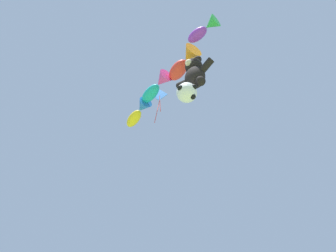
# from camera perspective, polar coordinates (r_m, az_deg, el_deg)

# --- Properties ---
(teddy_bear_kite) EXTENTS (2.10, 0.92, 2.13)m
(teddy_bear_kite) POSITION_cam_1_polar(r_m,az_deg,el_deg) (14.72, 4.63, 9.03)
(teddy_bear_kite) COLOR black
(soccer_ball_kite) EXTENTS (0.95, 0.95, 0.88)m
(soccer_ball_kite) POSITION_cam_1_polar(r_m,az_deg,el_deg) (13.61, 3.32, 5.84)
(soccer_ball_kite) COLOR white
(fish_kite_violet) EXTENTS (1.60, 0.70, 0.67)m
(fish_kite_violet) POSITION_cam_1_polar(r_m,az_deg,el_deg) (15.52, 6.32, 16.38)
(fish_kite_violet) COLOR purple
(fish_kite_crimson) EXTENTS (2.13, 1.25, 0.91)m
(fish_kite_crimson) POSITION_cam_1_polar(r_m,az_deg,el_deg) (16.33, 2.78, 10.95)
(fish_kite_crimson) COLOR red
(fish_kite_teal) EXTENTS (2.25, 1.05, 0.79)m
(fish_kite_teal) POSITION_cam_1_polar(r_m,az_deg,el_deg) (17.19, -2.07, 6.81)
(fish_kite_teal) COLOR #19ADB2
(fish_kite_goldfin) EXTENTS (2.17, 1.16, 0.76)m
(fish_kite_goldfin) POSITION_cam_1_polar(r_m,az_deg,el_deg) (18.22, -5.22, 2.33)
(fish_kite_goldfin) COLOR yellow
(diamond_kite) EXTENTS (0.72, 0.62, 2.83)m
(diamond_kite) POSITION_cam_1_polar(r_m,az_deg,el_deg) (17.84, -1.59, 4.88)
(diamond_kite) COLOR blue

